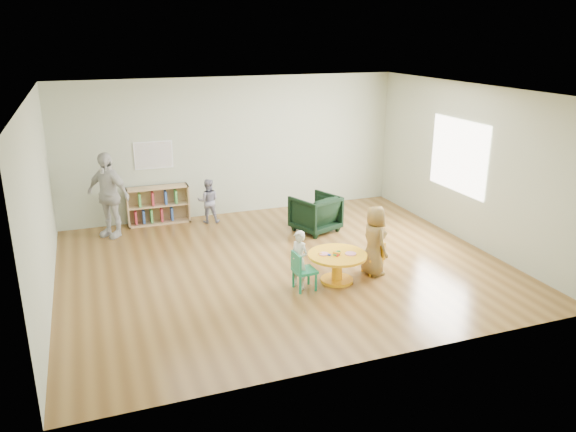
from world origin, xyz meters
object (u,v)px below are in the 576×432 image
object	(u,v)px
bookshelf	(157,205)
armchair	(315,213)
kid_chair_left	(302,270)
kid_chair_right	(375,256)
toddler	(208,201)
activity_table	(337,262)
adult_caretaker	(108,195)
child_right	(374,241)
child_left	(299,260)

from	to	relation	value
bookshelf	armchair	bearing A→B (deg)	-28.88
kid_chair_left	kid_chair_right	xyz separation A→B (m)	(1.31, 0.20, -0.04)
kid_chair_right	toddler	size ratio (longest dim) A/B	0.59
activity_table	toddler	world-z (taller)	toddler
toddler	adult_caretaker	world-z (taller)	adult_caretaker
kid_chair_left	armchair	distance (m)	2.59
bookshelf	armchair	xyz separation A→B (m)	(2.75, -1.52, -0.01)
kid_chair_left	child_right	distance (m)	1.30
activity_table	toddler	size ratio (longest dim) A/B	1.01
kid_chair_left	bookshelf	world-z (taller)	bookshelf
armchair	child_left	world-z (taller)	child_left
armchair	kid_chair_right	bearing A→B (deg)	72.61
armchair	toddler	world-z (taller)	toddler
kid_chair_right	armchair	world-z (taller)	armchair
child_left	toddler	size ratio (longest dim) A/B	1.00
child_left	kid_chair_left	bearing A→B (deg)	-12.39
bookshelf	armchair	size ratio (longest dim) A/B	1.54
adult_caretaker	activity_table	bearing A→B (deg)	-2.10
kid_chair_right	kid_chair_left	bearing A→B (deg)	92.73
activity_table	kid_chair_left	world-z (taller)	kid_chair_left
activity_table	kid_chair_right	xyz separation A→B (m)	(0.70, 0.11, -0.03)
armchair	child_right	distance (m)	2.16
toddler	child_right	bearing A→B (deg)	132.66
kid_chair_right	child_left	xyz separation A→B (m)	(-1.33, -0.12, 0.17)
child_right	kid_chair_right	bearing A→B (deg)	-50.54
child_left	adult_caretaker	world-z (taller)	adult_caretaker
armchair	adult_caretaker	world-z (taller)	adult_caretaker
armchair	child_left	distance (m)	2.53
kid_chair_left	child_right	world-z (taller)	child_right
bookshelf	activity_table	bearing A→B (deg)	-59.69
kid_chair_left	adult_caretaker	distance (m)	4.22
kid_chair_left	armchair	bearing A→B (deg)	149.77
activity_table	child_right	xyz separation A→B (m)	(0.66, 0.06, 0.24)
bookshelf	toddler	distance (m)	1.01
bookshelf	child_right	xyz separation A→B (m)	(2.84, -3.67, 0.19)
bookshelf	kid_chair_left	bearing A→B (deg)	-67.65
activity_table	kid_chair_right	world-z (taller)	kid_chair_right
kid_chair_right	bookshelf	distance (m)	4.63
activity_table	toddler	xyz separation A→B (m)	(-1.23, 3.42, 0.13)
child_right	kid_chair_left	bearing A→B (deg)	92.63
activity_table	bookshelf	distance (m)	4.33
child_right	toddler	world-z (taller)	child_right
kid_chair_left	bookshelf	distance (m)	4.13
bookshelf	kid_chair_right	bearing A→B (deg)	-51.51
armchair	bookshelf	bearing A→B (deg)	-49.84
child_left	armchair	bearing A→B (deg)	126.74
toddler	kid_chair_right	bearing A→B (deg)	133.59
armchair	kid_chair_left	bearing A→B (deg)	41.93
armchair	adult_caretaker	xyz separation A→B (m)	(-3.67, 1.07, 0.44)
kid_chair_right	adult_caretaker	bearing A→B (deg)	44.37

